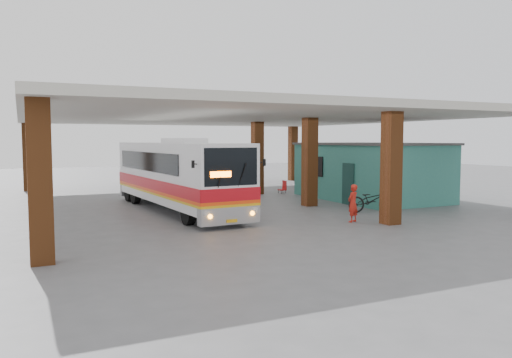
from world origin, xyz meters
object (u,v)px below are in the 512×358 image
object	(u,v)px
motorcycle	(372,200)
red_chair	(283,187)
coach_bus	(177,175)
pedestrian	(353,203)

from	to	relation	value
motorcycle	red_chair	world-z (taller)	motorcycle
motorcycle	red_chair	size ratio (longest dim) A/B	2.78
coach_bus	red_chair	xyz separation A→B (m)	(8.03, 4.51, -1.30)
motorcycle	red_chair	distance (m)	8.82
coach_bus	red_chair	distance (m)	9.31
pedestrian	coach_bus	bearing A→B (deg)	-71.62
coach_bus	red_chair	size ratio (longest dim) A/B	14.86
pedestrian	red_chair	world-z (taller)	pedestrian
red_chair	coach_bus	bearing A→B (deg)	-155.34
pedestrian	red_chair	bearing A→B (deg)	-126.95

